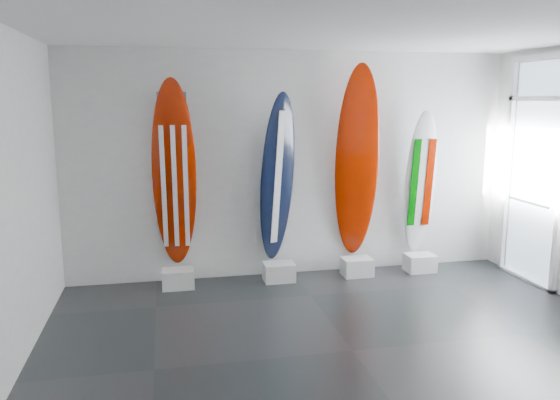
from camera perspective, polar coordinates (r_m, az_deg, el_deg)
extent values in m
plane|color=black|center=(5.51, 7.49, -15.15)|extent=(6.00, 6.00, 0.00)
plane|color=white|center=(5.02, 8.32, 17.52)|extent=(6.00, 6.00, 0.00)
plane|color=silver|center=(7.43, 1.36, 3.64)|extent=(6.00, 0.00, 6.00)
plane|color=silver|center=(2.89, 24.95, -7.95)|extent=(6.00, 0.00, 6.00)
cube|color=white|center=(7.22, -10.48, -7.96)|extent=(0.40, 0.30, 0.24)
ellipsoid|color=#871300|center=(7.02, -10.85, 2.52)|extent=(0.57, 0.49, 2.40)
cube|color=white|center=(7.36, -0.11, -7.43)|extent=(0.40, 0.30, 0.24)
ellipsoid|color=black|center=(7.18, -0.28, 2.22)|extent=(0.60, 0.51, 2.23)
cube|color=white|center=(7.65, 7.94, -6.85)|extent=(0.40, 0.30, 0.24)
ellipsoid|color=#871300|center=(7.45, 7.95, 3.83)|extent=(0.64, 0.49, 2.60)
cube|color=white|center=(8.00, 14.22, -6.30)|extent=(0.40, 0.30, 0.24)
ellipsoid|color=white|center=(7.85, 14.25, 1.73)|extent=(0.45, 0.30, 2.00)
cube|color=silver|center=(7.48, -17.34, -5.78)|extent=(0.09, 0.02, 0.13)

